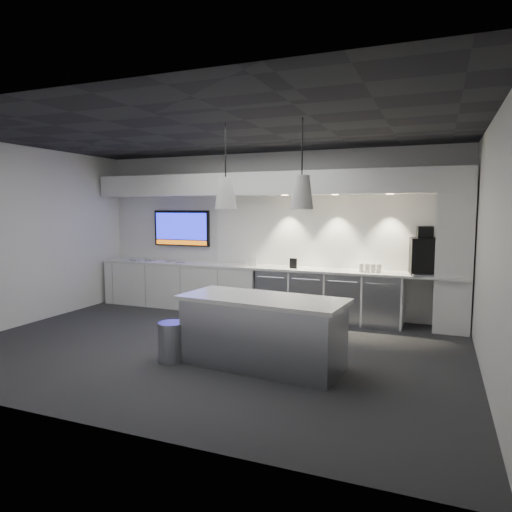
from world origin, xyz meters
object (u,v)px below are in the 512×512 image
at_px(bin, 172,342).
at_px(coffee_machine, 424,254).
at_px(wall_tv, 182,228).
at_px(island, 262,331).

xyz_separation_m(bin, coffee_machine, (2.94, 2.89, 0.97)).
bearing_deg(coffee_machine, wall_tv, 168.52).
relative_size(wall_tv, coffee_machine, 1.61).
bearing_deg(island, wall_tv, 140.41).
bearing_deg(coffee_machine, bin, -143.94).
bearing_deg(wall_tv, bin, -61.34).
relative_size(wall_tv, island, 0.59).
bearing_deg(island, coffee_machine, 61.57).
bearing_deg(island, bin, -162.29).
bearing_deg(wall_tv, island, -45.21).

